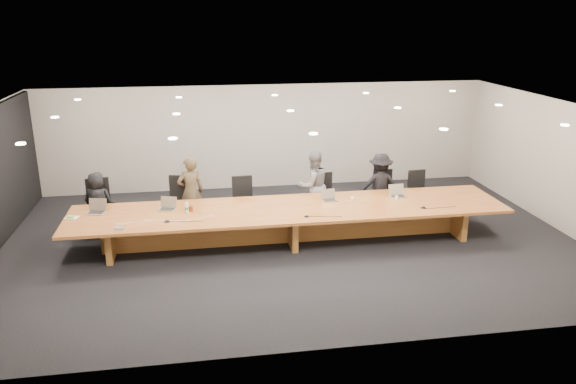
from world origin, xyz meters
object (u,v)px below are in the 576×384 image
object	(u,v)px
chair_left	(179,203)
av_box	(120,228)
chair_far_right	(419,192)
laptop_e	(398,191)
paper_cup_far	(396,198)
mic_left	(167,221)
person_c	(313,186)
amber_mug	(191,209)
mic_center	(307,216)
chair_mid_right	(325,197)
person_b	(191,192)
person_d	(380,185)
water_bottle	(187,208)
paper_cup_near	(352,199)
laptop_a	(95,207)
laptop_d	(330,195)
conference_table	(290,218)
chair_mid_left	(244,201)
chair_right	(383,192)
mic_right	(423,207)
laptop_b	(166,204)
chair_far_left	(100,206)
person_a	(98,202)

from	to	relation	value
chair_left	av_box	distance (m)	2.08
chair_far_right	laptop_e	xyz separation A→B (m)	(-0.90, -0.97, 0.37)
paper_cup_far	mic_left	xyz separation A→B (m)	(-4.83, -0.55, -0.03)
laptop_e	person_c	bearing A→B (deg)	147.85
amber_mug	av_box	world-z (taller)	amber_mug
mic_left	mic_center	distance (m)	2.72
amber_mug	chair_mid_right	bearing A→B (deg)	18.94
chair_left	av_box	xyz separation A→B (m)	(-1.04, -1.79, 0.17)
chair_mid_right	person_b	xyz separation A→B (m)	(-3.04, 0.07, 0.26)
person_d	water_bottle	bearing A→B (deg)	23.03
person_d	paper_cup_near	bearing A→B (deg)	53.42
laptop_a	paper_cup_far	world-z (taller)	laptop_a
mic_left	person_b	bearing A→B (deg)	74.57
paper_cup_far	laptop_d	bearing A→B (deg)	172.95
conference_table	av_box	distance (m)	3.42
chair_mid_left	chair_right	xyz separation A→B (m)	(3.32, 0.14, -0.01)
mic_center	mic_right	size ratio (longest dim) A/B	0.85
laptop_e	mic_center	size ratio (longest dim) A/B	3.10
chair_far_right	laptop_b	distance (m)	5.97
person_c	person_b	bearing A→B (deg)	-16.70
person_b	amber_mug	xyz separation A→B (m)	(-0.00, -1.11, -0.00)
amber_mug	mic_center	size ratio (longest dim) A/B	1.01
person_b	mic_right	size ratio (longest dim) A/B	12.36
laptop_d	amber_mug	distance (m)	2.95
chair_left	paper_cup_far	size ratio (longest dim) A/B	13.23
chair_left	paper_cup_near	bearing A→B (deg)	-0.59
chair_mid_left	chair_far_left	bearing A→B (deg)	176.03
laptop_b	chair_mid_right	bearing A→B (deg)	33.34
chair_far_right	laptop_b	world-z (taller)	chair_far_right
chair_mid_right	chair_far_right	xyz separation A→B (m)	(2.34, 0.13, -0.04)
person_b	laptop_d	size ratio (longest dim) A/B	5.24
chair_mid_left	laptop_b	world-z (taller)	chair_mid_left
conference_table	chair_right	xyz separation A→B (m)	(2.45, 1.33, 0.02)
chair_right	mic_right	distance (m)	1.81
laptop_b	laptop_a	bearing A→B (deg)	-162.39
person_a	mic_right	world-z (taller)	person_a
conference_table	person_a	bearing A→B (deg)	162.43
water_bottle	chair_left	bearing A→B (deg)	99.94
chair_mid_left	laptop_e	xyz separation A→B (m)	(3.32, -0.87, 0.33)
person_a	paper_cup_far	bearing A→B (deg)	179.21
chair_far_left	av_box	world-z (taller)	chair_far_left
conference_table	chair_far_right	world-z (taller)	chair_far_right
laptop_e	laptop_d	bearing A→B (deg)	176.52
mic_right	chair_right	bearing A→B (deg)	98.53
laptop_d	mic_left	xyz separation A→B (m)	(-3.39, -0.72, -0.11)
chair_mid_right	laptop_b	world-z (taller)	chair_mid_right
laptop_e	paper_cup_far	distance (m)	0.23
conference_table	av_box	size ratio (longest dim) A/B	47.65
laptop_d	water_bottle	xyz separation A→B (m)	(-3.02, -0.31, -0.01)
mic_left	laptop_b	bearing A→B (deg)	92.80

